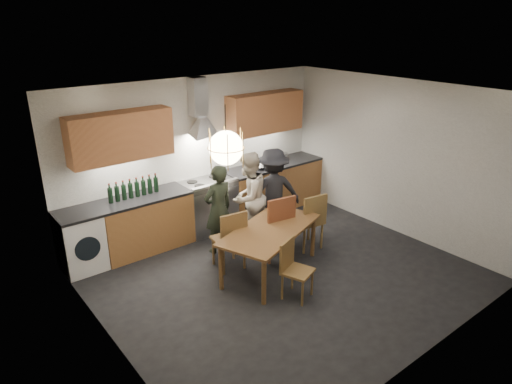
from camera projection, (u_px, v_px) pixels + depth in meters
ground at (282, 274)px, 6.65m from camera, size 5.00×5.00×0.00m
room_shell at (284, 162)px, 6.03m from camera, size 5.02×4.52×2.61m
counter_run at (209, 204)px, 7.93m from camera, size 5.00×0.62×0.90m
range_stove at (208, 205)px, 7.91m from camera, size 0.90×0.60×0.92m
wall_fixtures at (201, 123)px, 7.48m from camera, size 4.30×0.54×1.10m
pendant_lamp at (226, 148)px, 5.24m from camera, size 0.43×0.43×0.70m
dining_table at (270, 234)px, 6.50m from camera, size 1.83×1.34×0.69m
chair_back_left at (231, 237)px, 6.59m from camera, size 0.47×0.47×0.93m
chair_back_mid at (277, 223)px, 6.87m from camera, size 0.54×0.54×1.04m
chair_back_right at (311, 218)px, 7.17m from camera, size 0.48×0.48×0.95m
chair_front at (293, 265)px, 5.98m from camera, size 0.47×0.47×0.80m
person_left at (218, 209)px, 7.06m from camera, size 0.54×0.38×1.43m
person_mid at (248, 197)px, 7.41m from camera, size 0.88×0.78×1.52m
person_right at (273, 192)px, 7.67m from camera, size 1.10×0.88×1.49m
mixing_bowl at (260, 167)px, 8.32m from camera, size 0.27×0.27×0.06m
stock_pot at (283, 157)px, 8.78m from camera, size 0.21×0.21×0.14m
wine_bottles at (134, 188)px, 6.99m from camera, size 0.82×0.07×0.30m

